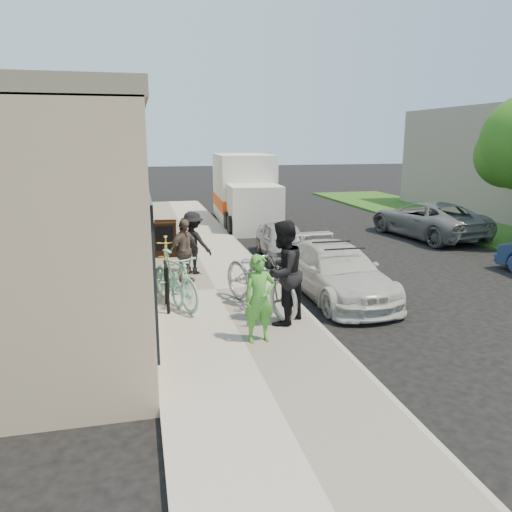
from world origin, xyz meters
TOP-DOWN VIEW (x-y plane):
  - ground at (0.00, 0.00)m, footprint 120.00×120.00m
  - sidewalk at (-2.00, 3.00)m, footprint 3.00×34.00m
  - curb at (-0.45, 3.00)m, footprint 0.12×34.00m
  - storefront at (-5.24, 7.99)m, footprint 3.60×20.00m
  - bike_rack at (-3.16, 1.86)m, footprint 0.07×0.67m
  - sandwich_board at (-2.93, 6.51)m, footprint 0.71×0.72m
  - sedan_white at (0.66, 2.28)m, footprint 1.81×4.14m
  - sedan_silver at (0.54, 6.15)m, footprint 1.49×3.30m
  - moving_truck at (0.77, 12.72)m, footprint 2.51×5.98m
  - far_car_gray at (6.59, 8.14)m, footprint 2.80×5.02m
  - tandem_bike at (-1.34, 1.40)m, footprint 1.67×2.64m
  - woman_rider at (-1.73, -0.17)m, footprint 0.58×0.41m
  - man_standing at (-1.11, 0.58)m, footprint 1.19×1.18m
  - cruiser_bike_a at (-2.98, 2.00)m, footprint 1.24×1.96m
  - cruiser_bike_b at (-3.10, 2.44)m, footprint 1.10×1.84m
  - cruiser_bike_c at (-3.01, 4.74)m, footprint 0.53×1.55m
  - bystander_a at (-2.34, 4.52)m, footprint 1.18×1.09m
  - bystander_b at (-2.63, 3.72)m, footprint 0.94×0.85m

SIDE VIEW (x-z plane):
  - ground at x=0.00m, z-range 0.00..0.00m
  - curb at x=-0.45m, z-range 0.00..0.13m
  - sidewalk at x=-2.00m, z-range 0.00..0.15m
  - sedan_silver at x=0.54m, z-range 0.00..1.10m
  - sedan_white at x=0.66m, z-range -0.02..1.20m
  - cruiser_bike_b at x=-3.10m, z-range 0.15..1.06m
  - cruiser_bike_c at x=-3.01m, z-range 0.15..1.07m
  - far_car_gray at x=6.59m, z-range 0.00..1.33m
  - sandwich_board at x=-2.93m, z-range 0.16..1.22m
  - bike_rack at x=-3.16m, z-range 0.25..1.19m
  - cruiser_bike_a at x=-2.98m, z-range 0.15..1.30m
  - tandem_bike at x=-1.34m, z-range 0.15..1.46m
  - woman_rider at x=-1.73m, z-range 0.15..1.66m
  - bystander_b at x=-2.63m, z-range 0.15..1.69m
  - bystander_a at x=-2.34m, z-range 0.15..1.74m
  - man_standing at x=-1.11m, z-range 0.15..2.09m
  - moving_truck at x=0.77m, z-range -0.16..2.73m
  - storefront at x=-5.24m, z-range 0.01..4.24m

